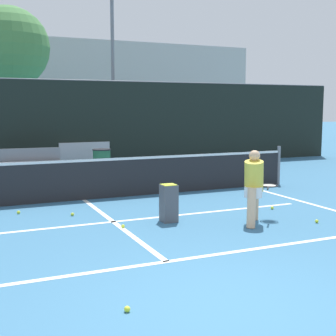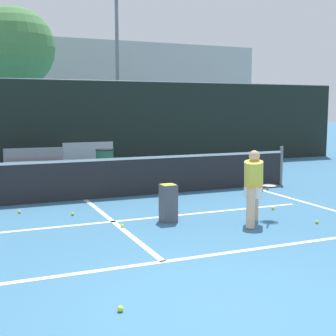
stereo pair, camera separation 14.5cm
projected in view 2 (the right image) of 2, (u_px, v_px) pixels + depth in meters
The scene contains 21 objects.
ground_plane at pixel (226, 311), 4.93m from camera, with size 100.00×100.00×0.00m, color teal.
court_baseline_near at pixel (163, 262), 6.51m from camera, with size 11.00×0.10×0.01m, color white.
court_service_line at pixel (113, 222), 8.79m from camera, with size 8.25×0.10×0.01m, color white.
court_center_mark at pixel (115, 223), 8.70m from camera, with size 0.10×4.80×0.01m, color white.
court_sideline_right at pixel (309, 203), 10.44m from camera, with size 0.10×5.80×0.01m, color white.
net at pixel (85, 178), 10.82m from camera, with size 11.09×0.09×1.07m.
fence_back at pixel (47, 125), 15.78m from camera, with size 24.00×0.06×3.08m.
player_practicing at pixel (254, 185), 8.58m from camera, with size 1.08×0.85×1.36m.
tennis_ball_scattered_0 at pixel (19, 212), 9.48m from camera, with size 0.07×0.07×0.07m, color #D1E033.
tennis_ball_scattered_1 at pixel (273, 208), 9.81m from camera, with size 0.07×0.07×0.07m, color #D1E033.
tennis_ball_scattered_2 at pixel (73, 214), 9.29m from camera, with size 0.07×0.07×0.07m, color #D1E033.
tennis_ball_scattered_3 at pixel (122, 226), 8.34m from camera, with size 0.07×0.07×0.07m, color #D1E033.
tennis_ball_scattered_4 at pixel (317, 222), 8.65m from camera, with size 0.07×0.07×0.07m, color #D1E033.
tennis_ball_scattered_5 at pixel (121, 309), 4.92m from camera, with size 0.07×0.07×0.07m, color #D1E033.
ball_hopper at pixel (168, 202), 8.76m from camera, with size 0.28×0.28×0.71m.
courtside_bench at pixel (34, 160), 14.72m from camera, with size 1.86×0.51×0.86m.
trash_bin at pixel (105, 161), 15.23m from camera, with size 0.59×0.59×0.79m.
parked_car at pixel (76, 145), 18.29m from camera, with size 1.78×4.45×1.54m.
floodlight_mast at pixel (117, 48), 21.11m from camera, with size 1.10×0.24×7.40m.
tree_west at pixel (14, 48), 23.92m from camera, with size 4.11×4.11×7.23m.
building_far at pixel (8, 89), 30.69m from camera, with size 36.00×2.40×6.69m, color #B2ADA3.
Camera 2 is at (-2.39, -4.09, 2.14)m, focal length 50.00 mm.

